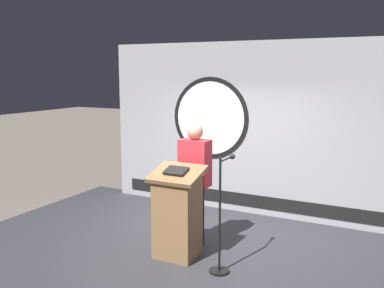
{
  "coord_description": "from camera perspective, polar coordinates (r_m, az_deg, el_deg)",
  "views": [
    {
      "loc": [
        2.57,
        -4.91,
        2.64
      ],
      "look_at": [
        -0.08,
        0.11,
        1.69
      ],
      "focal_mm": 41.44,
      "sensor_mm": 36.0,
      "label": 1
    }
  ],
  "objects": [
    {
      "name": "ground_plane",
      "position": [
        6.13,
        0.19,
        -16.04
      ],
      "size": [
        40.0,
        40.0,
        0.0
      ],
      "primitive_type": "plane",
      "color": "#6B6056"
    },
    {
      "name": "banner_display",
      "position": [
        7.29,
        6.78,
        1.93
      ],
      "size": [
        5.0,
        0.12,
        2.8
      ],
      "color": "#9E9EA3",
      "rests_on": "stage_platform"
    },
    {
      "name": "podium",
      "position": [
        5.61,
        -1.93,
        -8.98
      ],
      "size": [
        0.64,
        0.49,
        1.18
      ],
      "color": "olive",
      "rests_on": "stage_platform"
    },
    {
      "name": "stage_platform",
      "position": [
        6.07,
        0.19,
        -14.76
      ],
      "size": [
        6.4,
        4.0,
        0.3
      ],
      "primitive_type": "cube",
      "color": "#333338",
      "rests_on": "ground"
    },
    {
      "name": "microphone_stand",
      "position": [
        5.28,
        3.79,
        -11.26
      ],
      "size": [
        0.24,
        0.5,
        1.37
      ],
      "color": "black",
      "rests_on": "stage_platform"
    },
    {
      "name": "speaker_person",
      "position": [
        5.93,
        0.36,
        -5.1
      ],
      "size": [
        0.4,
        0.26,
        1.66
      ],
      "color": "black",
      "rests_on": "stage_platform"
    }
  ]
}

